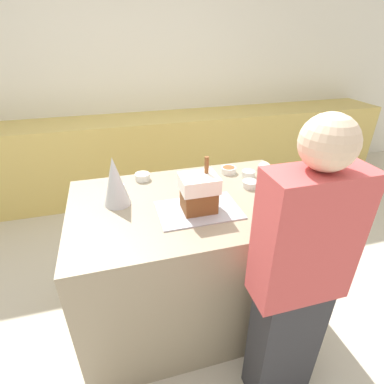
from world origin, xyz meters
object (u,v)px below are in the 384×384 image
Objects in this scene: candy_bowl_behind_tray at (228,170)px; candy_bowl_beside_tree at (248,174)px; candy_bowl_front_corner at (192,181)px; decorative_tree at (115,181)px; gingerbread_house at (199,192)px; candy_bowl_far_left at (250,184)px; person at (296,282)px; candy_bowl_far_right at (117,187)px; baking_tray at (199,210)px; candy_bowl_center_rear at (142,176)px; candy_bowl_near_tray_right at (274,177)px.

candy_bowl_beside_tree is at bearing -42.05° from candy_bowl_behind_tray.
candy_bowl_front_corner is at bearing -159.14° from candy_bowl_behind_tray.
gingerbread_house is at bearing -24.48° from decorative_tree.
candy_bowl_beside_tree is 0.16m from candy_bowl_far_left.
person reaches higher than candy_bowl_behind_tray.
candy_bowl_far_right is 1.00× the size of candy_bowl_far_left.
candy_bowl_center_rear is (-0.26, 0.48, 0.02)m from baking_tray.
candy_bowl_far_left is (0.84, -0.19, 0.00)m from candy_bowl_far_right.
candy_bowl_far_left is at bearing 81.59° from person.
candy_bowl_center_rear reaches higher than baking_tray.
candy_bowl_far_right is at bearing -175.98° from candy_bowl_behind_tray.
person reaches higher than candy_bowl_center_rear.
decorative_tree reaches higher than candy_bowl_far_left.
gingerbread_house is 3.01× the size of candy_bowl_center_rear.
candy_bowl_front_corner is at bearing 81.40° from gingerbread_house.
candy_bowl_near_tray_right is 0.89m from candy_bowl_center_rear.
candy_bowl_behind_tray is at bearing 102.12° from candy_bowl_far_left.
baking_tray is at bearing -24.52° from decorative_tree.
person reaches higher than candy_bowl_far_left.
decorative_tree is (-0.44, 0.20, 0.03)m from gingerbread_house.
candy_bowl_far_right is at bearing 88.62° from decorative_tree.
candy_bowl_center_rear is (-0.71, 0.15, 0.00)m from candy_bowl_beside_tree.
gingerbread_house is 1.03× the size of decorative_tree.
candy_bowl_beside_tree is 0.65× the size of candy_bowl_near_tray_right.
candy_bowl_beside_tree is (0.46, 0.33, 0.02)m from baking_tray.
candy_bowl_far_right is (-0.48, 0.06, -0.01)m from candy_bowl_front_corner.
baking_tray is 0.55m from candy_bowl_center_rear.
candy_bowl_center_rear is (0.18, 0.28, -0.12)m from decorative_tree.
candy_bowl_behind_tray is 0.25m from candy_bowl_far_left.
candy_bowl_near_tray_right reaches higher than candy_bowl_far_right.
candy_bowl_far_right is at bearing 171.40° from candy_bowl_near_tray_right.
candy_bowl_far_left is 0.75m from person.
person is at bearing -45.75° from decorative_tree.
candy_bowl_near_tray_right is at bearing 0.99° from decorative_tree.
candy_bowl_near_tray_right is (0.60, 0.22, -0.09)m from gingerbread_house.
person is at bearing -61.89° from baking_tray.
candy_bowl_beside_tree is at bearing -12.03° from candy_bowl_center_rear.
gingerbread_house is 0.48m from decorative_tree.
candy_bowl_behind_tray is (0.30, 0.12, -0.01)m from candy_bowl_front_corner.
candy_bowl_front_corner reaches higher than candy_bowl_far_right.
candy_bowl_center_rear is 0.06× the size of person.
candy_bowl_beside_tree is 0.89m from candy_bowl_far_right.
candy_bowl_far_left is (0.40, 0.18, 0.02)m from baking_tray.
gingerbread_house reaches higher than candy_bowl_near_tray_right.
gingerbread_house is 0.55m from candy_bowl_center_rear.
decorative_tree is 0.91m from candy_bowl_beside_tree.
candy_bowl_far_right is (-0.43, 0.37, 0.02)m from baking_tray.
candy_bowl_beside_tree is 0.91× the size of candy_bowl_far_right.
decorative_tree is 2.98× the size of candy_bowl_far_right.
baking_tray is 1.57× the size of decorative_tree.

